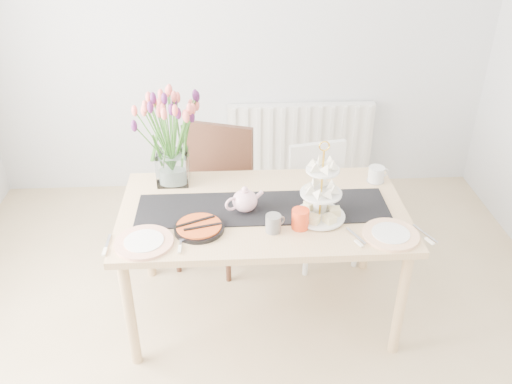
{
  "coord_description": "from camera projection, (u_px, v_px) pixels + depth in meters",
  "views": [
    {
      "loc": [
        -0.09,
        -1.89,
        2.39
      ],
      "look_at": [
        0.05,
        0.6,
        0.89
      ],
      "focal_mm": 38.0,
      "sensor_mm": 36.0,
      "label": 1
    }
  ],
  "objects": [
    {
      "name": "room_shell",
      "position": [
        253.0,
        182.0,
        2.18
      ],
      "size": [
        4.5,
        4.5,
        4.5
      ],
      "color": "tan",
      "rests_on": "ground"
    },
    {
      "name": "radiator",
      "position": [
        300.0,
        138.0,
        4.52
      ],
      "size": [
        1.2,
        0.08,
        0.6
      ],
      "primitive_type": "cube",
      "color": "white",
      "rests_on": "room_shell"
    },
    {
      "name": "dining_table",
      "position": [
        263.0,
        220.0,
        3.07
      ],
      "size": [
        1.6,
        0.9,
        0.75
      ],
      "color": "tan",
      "rests_on": "ground"
    },
    {
      "name": "chair_brown",
      "position": [
        214.0,
        186.0,
        3.63
      ],
      "size": [
        0.6,
        0.6,
        0.95
      ],
      "rotation": [
        0.0,
        0.0,
        -0.33
      ],
      "color": "#391E14",
      "rests_on": "ground"
    },
    {
      "name": "chair_white",
      "position": [
        320.0,
        194.0,
        3.72
      ],
      "size": [
        0.47,
        0.47,
        0.8
      ],
      "rotation": [
        0.0,
        0.0,
        0.2
      ],
      "color": "white",
      "rests_on": "ground"
    },
    {
      "name": "table_runner",
      "position": [
        263.0,
        208.0,
        3.03
      ],
      "size": [
        1.4,
        0.35,
        0.01
      ],
      "primitive_type": "cube",
      "color": "black",
      "rests_on": "dining_table"
    },
    {
      "name": "tulip_vase",
      "position": [
        169.0,
        124.0,
        3.1
      ],
      "size": [
        0.68,
        0.68,
        0.58
      ],
      "rotation": [
        0.0,
        0.0,
        -0.16
      ],
      "color": "silver",
      "rests_on": "dining_table"
    },
    {
      "name": "cake_stand",
      "position": [
        321.0,
        199.0,
        2.89
      ],
      "size": [
        0.28,
        0.28,
        0.41
      ],
      "rotation": [
        0.0,
        0.0,
        0.32
      ],
      "color": "gold",
      "rests_on": "dining_table"
    },
    {
      "name": "teapot",
      "position": [
        245.0,
        201.0,
        2.97
      ],
      "size": [
        0.28,
        0.25,
        0.15
      ],
      "primitive_type": null,
      "rotation": [
        0.0,
        0.0,
        0.41
      ],
      "color": "silver",
      "rests_on": "dining_table"
    },
    {
      "name": "cream_jug",
      "position": [
        376.0,
        174.0,
        3.27
      ],
      "size": [
        0.12,
        0.12,
        0.1
      ],
      "primitive_type": "cylinder",
      "rotation": [
        0.0,
        0.0,
        0.23
      ],
      "color": "silver",
      "rests_on": "dining_table"
    },
    {
      "name": "tart_tin",
      "position": [
        199.0,
        228.0,
        2.84
      ],
      "size": [
        0.27,
        0.27,
        0.03
      ],
      "rotation": [
        0.0,
        0.0,
        -0.0
      ],
      "color": "black",
      "rests_on": "dining_table"
    },
    {
      "name": "mug_grey",
      "position": [
        273.0,
        223.0,
        2.82
      ],
      "size": [
        0.11,
        0.11,
        0.1
      ],
      "primitive_type": "cylinder",
      "rotation": [
        0.0,
        0.0,
        0.53
      ],
      "color": "slate",
      "rests_on": "dining_table"
    },
    {
      "name": "mug_white",
      "position": [
        320.0,
        206.0,
        2.97
      ],
      "size": [
        0.1,
        0.1,
        0.09
      ],
      "primitive_type": "cylinder",
      "rotation": [
        0.0,
        0.0,
        -0.26
      ],
      "color": "silver",
      "rests_on": "dining_table"
    },
    {
      "name": "mug_orange",
      "position": [
        300.0,
        219.0,
        2.84
      ],
      "size": [
        0.13,
        0.13,
        0.11
      ],
      "primitive_type": "cylinder",
      "rotation": [
        0.0,
        0.0,
        0.95
      ],
      "color": "#FA441B",
      "rests_on": "dining_table"
    },
    {
      "name": "plate_left",
      "position": [
        144.0,
        242.0,
        2.74
      ],
      "size": [
        0.3,
        0.3,
        0.02
      ],
      "primitive_type": "cylinder",
      "rotation": [
        0.0,
        0.0,
        -0.01
      ],
      "color": "silver",
      "rests_on": "dining_table"
    },
    {
      "name": "plate_right",
      "position": [
        391.0,
        234.0,
        2.8
      ],
      "size": [
        0.39,
        0.39,
        0.02
      ],
      "primitive_type": "cylinder",
      "rotation": [
        0.0,
        0.0,
        0.43
      ],
      "color": "white",
      "rests_on": "dining_table"
    }
  ]
}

